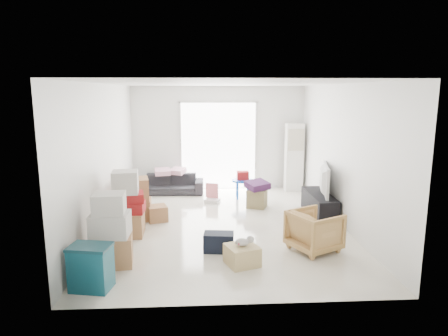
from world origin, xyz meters
The scene contains 21 objects.
room_shell centered at (0.00, 0.00, 1.35)m, with size 4.98×6.48×3.18m.
sliding_door centered at (0.00, 2.98, 1.24)m, with size 2.10×0.04×2.33m.
ac_tower centered at (1.95, 2.65, 0.88)m, with size 0.45×0.30×1.75m, color white.
tv_console centered at (2.00, 0.45, 0.23)m, with size 0.42×1.40×0.47m, color black.
television centered at (2.00, 0.45, 0.54)m, with size 1.07×0.62×0.14m, color black.
sofa centered at (-1.24, 2.50, 0.32)m, with size 1.65×0.48×0.65m, color #27272C.
pillow_left centered at (-1.43, 2.47, 0.70)m, with size 0.35×0.28×0.11m, color #E4A6BD.
pillow_right centered at (-1.05, 2.54, 0.71)m, with size 0.36×0.29×0.12m, color #E4A6BD.
armchair centered at (1.37, -1.37, 0.37)m, with size 0.71×0.66×0.73m, color tan.
storage_bins centered at (-1.90, -2.50, 0.30)m, with size 0.58×0.46×0.60m.
box_stack_a centered at (-1.80, -1.75, 0.49)m, with size 0.66×0.58×1.10m.
box_stack_b centered at (-1.80, -0.48, 0.51)m, with size 0.67×0.60×1.18m.
box_stack_c centered at (-1.77, 0.41, 0.41)m, with size 0.60×0.57×0.85m.
loose_box centered at (-1.35, 0.29, 0.15)m, with size 0.37×0.37×0.31m, color #9C6646.
duffel_bag centered at (-0.18, -1.33, 0.15)m, with size 0.48×0.29×0.31m, color black.
ottoman centered at (0.78, 1.14, 0.20)m, with size 0.40×0.40×0.40m, color #907D53.
blanket centered at (0.78, 1.14, 0.47)m, with size 0.44×0.44×0.14m, color #431C47.
kids_table centered at (0.54, 1.92, 0.48)m, with size 0.54×0.54×0.66m.
toy_walker centered at (-0.21, 1.63, 0.12)m, with size 0.40×0.38×0.43m.
wood_crate centered at (0.15, -1.86, 0.15)m, with size 0.44×0.44×0.29m, color #D3B97A.
plush_bunny centered at (0.18, -1.85, 0.36)m, with size 0.29×0.16×0.15m.
Camera 1 is at (-0.44, -7.45, 2.55)m, focal length 32.00 mm.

